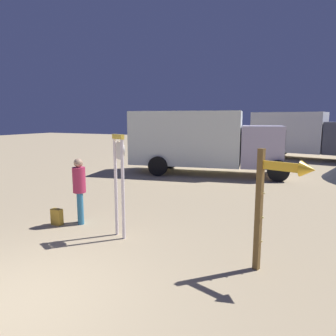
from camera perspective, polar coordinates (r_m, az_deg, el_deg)
The scene contains 7 objects.
ground_plane at distance 5.35m, azimuth -26.87°, elevation -21.42°, with size 80.00×80.00×0.00m, color tan.
standing_clock at distance 6.89m, azimuth -8.90°, elevation -1.45°, with size 0.39×0.25×2.29m.
arrow_sign at distance 5.39m, azimuth 19.36°, elevation -4.16°, with size 0.93×0.46×2.14m.
person_near_clock at distance 8.08m, azimuth -15.90°, elevation -3.45°, with size 0.32×0.32×1.66m.
backpack at distance 8.33m, azimuth -19.62°, elevation -8.43°, with size 0.28×0.19×0.41m.
box_truck_near at distance 14.92m, azimuth 5.99°, elevation 5.13°, with size 7.49×3.57×2.96m.
box_truck_far at distance 22.21m, azimuth 23.08°, elevation 5.80°, with size 6.87×3.63×3.01m.
Camera 1 is at (3.76, -2.75, 2.63)m, focal length 33.32 mm.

